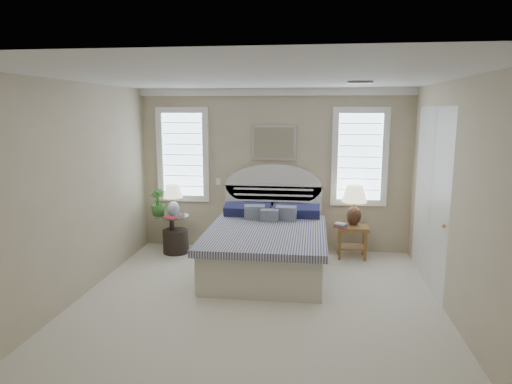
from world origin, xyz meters
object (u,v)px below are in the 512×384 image
object	(u,v)px
bed	(267,244)
side_table_left	(172,230)
nightstand_right	(352,234)
lamp_right	(354,200)
floor_pot	(176,241)
lamp_left	(173,197)

from	to	relation	value
bed	side_table_left	bearing A→B (deg)	160.26
nightstand_right	lamp_right	size ratio (longest dim) A/B	0.81
floor_pot	lamp_right	xyz separation A→B (m)	(2.91, 0.19, 0.73)
lamp_left	side_table_left	bearing A→B (deg)	-151.06
side_table_left	floor_pot	xyz separation A→B (m)	(0.06, -0.01, -0.19)
side_table_left	floor_pot	bearing A→B (deg)	-6.03
bed	lamp_left	size ratio (longest dim) A/B	4.37
bed	floor_pot	bearing A→B (deg)	159.77
nightstand_right	lamp_right	world-z (taller)	lamp_right
lamp_left	lamp_right	world-z (taller)	lamp_right
floor_pot	lamp_left	distance (m)	0.75
side_table_left	lamp_right	world-z (taller)	lamp_right
side_table_left	lamp_left	world-z (taller)	lamp_left
side_table_left	bed	bearing A→B (deg)	-19.74
floor_pot	lamp_right	world-z (taller)	lamp_right
side_table_left	lamp_right	xyz separation A→B (m)	(2.97, 0.18, 0.54)
lamp_right	bed	bearing A→B (deg)	-149.69
side_table_left	nightstand_right	distance (m)	2.95
bed	side_table_left	world-z (taller)	bed
lamp_left	nightstand_right	bearing A→B (deg)	1.65
side_table_left	lamp_left	distance (m)	0.56
lamp_left	lamp_right	distance (m)	2.95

